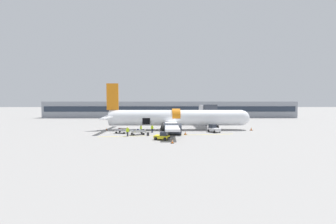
% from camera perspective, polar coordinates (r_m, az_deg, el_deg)
% --- Properties ---
extents(ground_plane, '(500.00, 500.00, 0.00)m').
position_cam_1_polar(ground_plane, '(46.14, 1.59, -5.26)').
color(ground_plane, gray).
extents(apron_marking_line, '(26.34, 3.45, 0.01)m').
position_cam_1_polar(apron_marking_line, '(39.98, 0.05, -6.48)').
color(apron_marking_line, yellow).
rests_on(apron_marking_line, ground_plane).
extents(terminal_strip, '(105.16, 8.66, 6.75)m').
position_cam_1_polar(terminal_strip, '(88.50, 0.58, 0.70)').
color(terminal_strip, gray).
rests_on(terminal_strip, ground_plane).
extents(jet_bridge_stub, '(3.18, 10.56, 5.86)m').
position_cam_1_polar(jet_bridge_stub, '(54.92, 10.77, 0.51)').
color(jet_bridge_stub, '#4C4C51').
rests_on(jet_bridge_stub, ground_plane).
extents(airplane, '(34.54, 29.71, 10.76)m').
position_cam_1_polar(airplane, '(47.88, 1.68, -1.73)').
color(airplane, white).
rests_on(airplane, ground_plane).
extents(baggage_tug_lead, '(2.71, 3.07, 1.69)m').
position_cam_1_polar(baggage_tug_lead, '(45.12, 12.51, -4.59)').
color(baggage_tug_lead, silver).
rests_on(baggage_tug_lead, ground_plane).
extents(baggage_tug_mid, '(2.87, 2.37, 1.37)m').
position_cam_1_polar(baggage_tug_mid, '(35.22, -1.57, -6.76)').
color(baggage_tug_mid, yellow).
rests_on(baggage_tug_mid, ground_plane).
extents(baggage_cart_loading, '(3.76, 2.46, 1.11)m').
position_cam_1_polar(baggage_cart_loading, '(41.07, -8.25, -5.51)').
color(baggage_cart_loading, '#B7BABF').
rests_on(baggage_cart_loading, ground_plane).
extents(baggage_cart_queued, '(3.52, 2.42, 1.05)m').
position_cam_1_polar(baggage_cart_queued, '(43.83, -12.57, -5.08)').
color(baggage_cart_queued, '#999BA0').
rests_on(baggage_cart_queued, ground_plane).
extents(ground_crew_loader_a, '(0.59, 0.49, 1.69)m').
position_cam_1_polar(ground_crew_loader_a, '(43.48, -4.42, -4.57)').
color(ground_crew_loader_a, '#1E2338').
rests_on(ground_crew_loader_a, ground_plane).
extents(ground_crew_loader_b, '(0.62, 0.46, 1.77)m').
position_cam_1_polar(ground_crew_loader_b, '(39.47, -11.14, -5.28)').
color(ground_crew_loader_b, '#2D2D33').
rests_on(ground_crew_loader_b, ground_plane).
extents(ground_crew_driver, '(0.51, 0.54, 1.63)m').
position_cam_1_polar(ground_crew_driver, '(43.43, -7.49, -4.64)').
color(ground_crew_driver, black).
rests_on(ground_crew_driver, ground_plane).
extents(suitcase_on_tarmac_upright, '(0.48, 0.30, 0.66)m').
position_cam_1_polar(suitcase_on_tarmac_upright, '(39.61, -5.58, -6.18)').
color(suitcase_on_tarmac_upright, '#2D2D33').
rests_on(suitcase_on_tarmac_upright, ground_plane).
extents(safety_cone_nose, '(0.62, 0.62, 0.67)m').
position_cam_1_polar(safety_cone_nose, '(50.57, 22.07, -4.40)').
color(safety_cone_nose, black).
rests_on(safety_cone_nose, ground_plane).
extents(safety_cone_engine_left, '(0.53, 0.53, 0.63)m').
position_cam_1_polar(safety_cone_engine_left, '(32.26, 1.21, -8.16)').
color(safety_cone_engine_left, black).
rests_on(safety_cone_engine_left, ground_plane).
extents(safety_cone_wingtip, '(0.64, 0.64, 0.66)m').
position_cam_1_polar(safety_cone_wingtip, '(40.91, 4.82, -5.85)').
color(safety_cone_wingtip, black).
rests_on(safety_cone_wingtip, ground_plane).
extents(safety_cone_tail, '(0.45, 0.45, 0.56)m').
position_cam_1_polar(safety_cone_tail, '(49.23, -16.66, -4.57)').
color(safety_cone_tail, black).
rests_on(safety_cone_tail, ground_plane).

